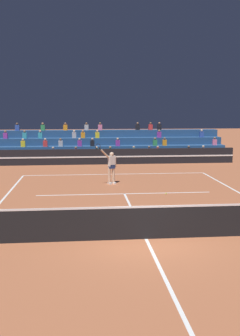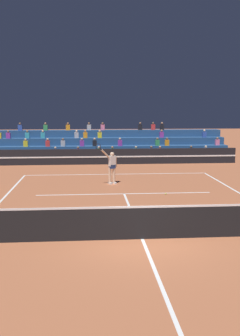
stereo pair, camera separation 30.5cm
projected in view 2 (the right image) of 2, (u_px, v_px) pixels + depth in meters
name	position (u px, v px, depth m)	size (l,w,h in m)	color
ground_plane	(142.00, 239.00, 12.23)	(120.00, 120.00, 0.00)	#AD603D
court_lines	(142.00, 239.00, 12.23)	(11.10, 23.90, 0.01)	white
tennis_net	(142.00, 222.00, 12.15)	(12.00, 0.10, 1.10)	black
sponsor_banner_wall	(112.00, 157.00, 28.04)	(18.00, 0.26, 1.10)	black
bleacher_stand	(110.00, 148.00, 31.12)	(18.20, 3.80, 2.83)	navy
tennis_player	(112.00, 166.00, 20.76)	(1.18, 0.76, 2.27)	beige
tennis_ball	(166.00, 194.00, 18.42)	(0.07, 0.07, 0.07)	#C6DB33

